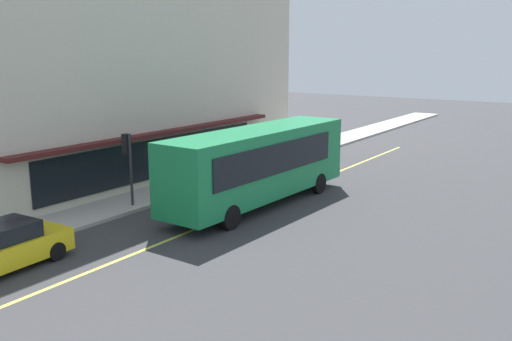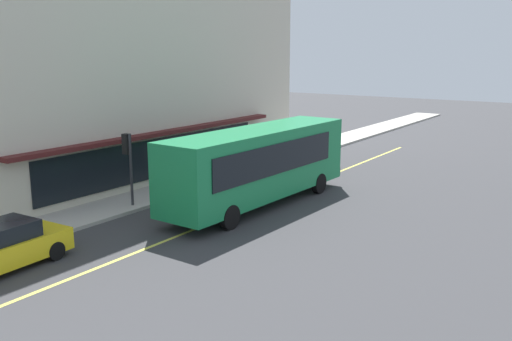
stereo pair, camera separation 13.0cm
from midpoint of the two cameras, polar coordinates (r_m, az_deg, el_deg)
name	(u,v)px [view 1 (the left image)]	position (r m, az deg, el deg)	size (l,w,h in m)	color
ground	(264,202)	(26.20, 0.71, -3.18)	(120.00, 120.00, 0.00)	#38383A
sidewalk	(184,186)	(29.10, -7.44, -1.57)	(80.00, 2.59, 0.15)	#B2ADA3
lane_centre_stripe	(264,201)	(26.20, 0.71, -3.17)	(36.00, 0.16, 0.01)	#D8D14C
storefront_building	(99,46)	(32.11, -15.80, 12.14)	(25.61, 9.22, 14.35)	beige
bus	(259,162)	(25.18, 0.18, 0.83)	(11.20, 2.86, 3.50)	#197F47
traffic_light	(128,152)	(25.26, -13.09, 1.82)	(0.30, 0.52, 3.20)	#2D2D33
car_yellow	(1,248)	(19.87, -24.72, -7.16)	(4.38, 2.02, 1.52)	yellow
pedestrian_mid_block	(276,141)	(35.72, 1.96, 3.02)	(0.34, 0.34, 1.82)	black
pedestrian_by_curb	(230,151)	(33.08, -2.75, 2.00)	(0.34, 0.34, 1.59)	black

